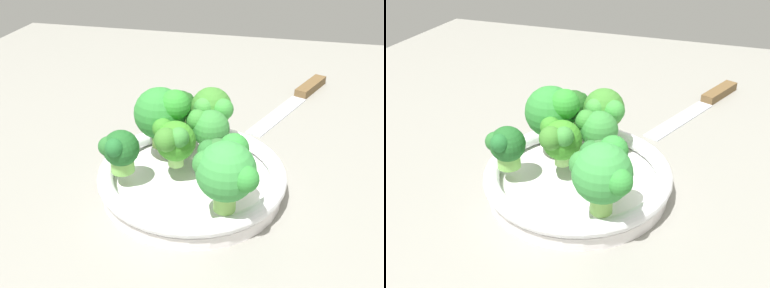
% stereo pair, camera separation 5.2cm
% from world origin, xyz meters
% --- Properties ---
extents(ground_plane, '(1.30, 1.30, 0.03)m').
position_xyz_m(ground_plane, '(0.00, 0.00, -0.01)').
color(ground_plane, gray).
extents(bowl, '(0.23, 0.23, 0.04)m').
position_xyz_m(bowl, '(-0.03, 0.03, 0.02)').
color(bowl, white).
rests_on(bowl, ground_plane).
extents(broccoli_floret_0, '(0.06, 0.05, 0.06)m').
position_xyz_m(broccoli_floret_0, '(-0.04, 0.05, 0.07)').
color(broccoli_floret_0, '#9BD570').
rests_on(broccoli_floret_0, bowl).
extents(broccoli_floret_1, '(0.07, 0.07, 0.08)m').
position_xyz_m(broccoli_floret_1, '(0.00, 0.07, 0.08)').
color(broccoli_floret_1, '#86B952').
rests_on(broccoli_floret_1, bowl).
extents(broccoli_floret_2, '(0.05, 0.05, 0.06)m').
position_xyz_m(broccoli_floret_2, '(0.00, 0.01, 0.07)').
color(broccoli_floret_2, '#99CE68').
rests_on(broccoli_floret_2, bowl).
extents(broccoli_floret_3, '(0.04, 0.04, 0.06)m').
position_xyz_m(broccoli_floret_3, '(0.05, 0.06, 0.07)').
color(broccoli_floret_3, '#83C558').
rests_on(broccoli_floret_3, bowl).
extents(broccoli_floret_4, '(0.07, 0.07, 0.08)m').
position_xyz_m(broccoli_floret_4, '(-0.10, -0.03, 0.08)').
color(broccoli_floret_4, '#8DCE5D').
rests_on(broccoli_floret_4, bowl).
extents(broccoli_floret_5, '(0.06, 0.06, 0.07)m').
position_xyz_m(broccoli_floret_5, '(0.04, 0.02, 0.08)').
color(broccoli_floret_5, '#8BCE5C').
rests_on(broccoli_floret_5, bowl).
extents(broccoli_floret_6, '(0.05, 0.05, 0.05)m').
position_xyz_m(broccoli_floret_6, '(-0.06, 0.10, 0.07)').
color(broccoli_floret_6, '#7DC155').
rests_on(broccoli_floret_6, bowl).
extents(broccoli_floret_7, '(0.05, 0.05, 0.06)m').
position_xyz_m(broccoli_floret_7, '(-0.06, -0.01, 0.07)').
color(broccoli_floret_7, '#93D869').
rests_on(broccoli_floret_7, bowl).
extents(knife, '(0.25, 0.13, 0.01)m').
position_xyz_m(knife, '(0.28, -0.10, 0.01)').
color(knife, silver).
rests_on(knife, ground_plane).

